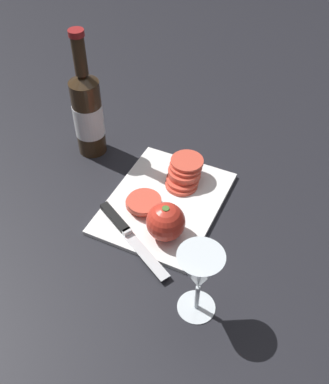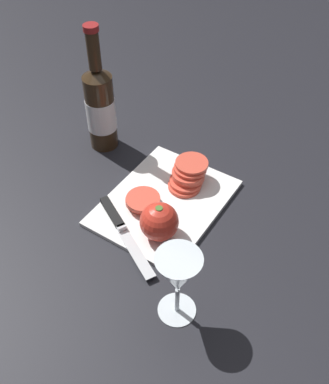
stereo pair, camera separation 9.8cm
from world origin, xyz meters
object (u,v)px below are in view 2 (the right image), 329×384
wine_bottle (100,107)px  whole_tomato (159,222)px  wine_glass (178,277)px  tomato_slice_stack_near (143,200)px  tomato_slice_stack_far (188,175)px  knife (117,221)px

wine_bottle → whole_tomato: bearing=57.9°
wine_glass → tomato_slice_stack_near: bearing=-131.5°
tomato_slice_stack_near → tomato_slice_stack_far: bearing=156.8°
knife → tomato_slice_stack_near: 0.08m
wine_glass → wine_bottle: bearing=-126.7°
wine_glass → tomato_slice_stack_near: size_ratio=1.86×
whole_tomato → knife: (0.02, -0.10, -0.04)m
wine_bottle → wine_glass: (0.32, 0.43, -0.01)m
tomato_slice_stack_far → whole_tomato: bearing=10.4°
wine_glass → tomato_slice_stack_far: size_ratio=1.46×
tomato_slice_stack_far → wine_bottle: bearing=-93.8°
tomato_slice_stack_near → wine_bottle: bearing=-121.5°
wine_glass → knife: bearing=-115.6°
knife → wine_glass: bearing=3.2°
wine_bottle → tomato_slice_stack_far: size_ratio=2.95×
knife → tomato_slice_stack_near: bearing=108.2°
knife → whole_tomato: bearing=42.4°
wine_glass → knife: (-0.11, -0.22, -0.10)m
wine_bottle → knife: size_ratio=1.49×
wine_bottle → tomato_slice_stack_near: size_ratio=3.75×
wine_glass → tomato_slice_stack_near: (-0.18, -0.21, -0.09)m
whole_tomato → tomato_slice_stack_near: whole_tomato is taller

